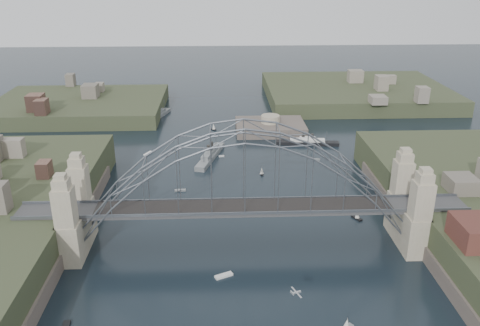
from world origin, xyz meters
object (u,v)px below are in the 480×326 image
Objects in this scene: bridge at (244,188)px; fort_island at (270,132)px; naval_cruiser_near at (210,155)px; naval_cruiser_far at (159,115)px; ocean_liner at (307,142)px.

bridge reaches higher than fort_island.
naval_cruiser_far is at bearing 114.09° from naval_cruiser_near.
ocean_liner is at bearing -52.85° from fort_island.
naval_cruiser_far is 56.81m from ocean_liner.
naval_cruiser_far is at bearing 106.23° from bridge.
fort_island is at bearing 127.15° from ocean_liner.
ocean_liner is at bearing 19.58° from naval_cruiser_near.
naval_cruiser_near reaches higher than naval_cruiser_far.
naval_cruiser_near is 1.28× the size of naval_cruiser_far.
naval_cruiser_near is 45.39m from naval_cruiser_far.
bridge is 4.20× the size of naval_cruiser_near.
bridge is 62.09m from ocean_liner.
ocean_liner is at bearing 68.96° from bridge.
ocean_liner is (9.90, -13.07, 1.05)m from fort_island.
fort_island is 41.75m from naval_cruiser_far.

